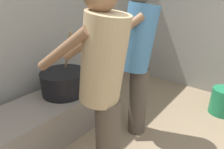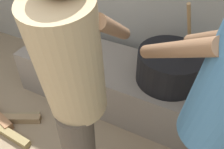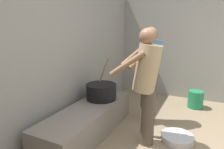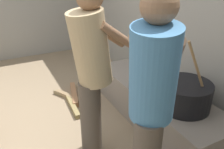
{
  "view_description": "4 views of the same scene",
  "coord_description": "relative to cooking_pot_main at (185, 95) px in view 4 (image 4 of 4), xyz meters",
  "views": [
    {
      "loc": [
        -0.54,
        0.04,
        1.52
      ],
      "look_at": [
        0.62,
        0.97,
        0.88
      ],
      "focal_mm": 31.31,
      "sensor_mm": 36.0,
      "label": 1
    },
    {
      "loc": [
        0.97,
        0.18,
        1.77
      ],
      "look_at": [
        0.47,
        1.16,
        0.83
      ],
      "focal_mm": 39.78,
      "sensor_mm": 36.0,
      "label": 2
    },
    {
      "loc": [
        -2.02,
        0.2,
        1.58
      ],
      "look_at": [
        -0.11,
        1.13,
        1.09
      ],
      "focal_mm": 30.91,
      "sensor_mm": 36.0,
      "label": 3
    },
    {
      "loc": [
        2.12,
        0.2,
        1.73
      ],
      "look_at": [
        0.32,
        1.12,
        0.76
      ],
      "focal_mm": 37.51,
      "sensor_mm": 36.0,
      "label": 4
    }
  ],
  "objects": [
    {
      "name": "firewood_pile",
      "position": [
        -1.27,
        -0.73,
        -0.53
      ],
      "size": [
        0.85,
        0.43,
        0.07
      ],
      "color": "olive",
      "rests_on": "ground_plane"
    },
    {
      "name": "block_enclosure_rear",
      "position": [
        -0.69,
        0.51,
        0.66
      ],
      "size": [
        5.73,
        0.2,
        2.46
      ],
      "primitive_type": "cube",
      "color": "gray",
      "rests_on": "ground_plane"
    },
    {
      "name": "cooking_pot_main",
      "position": [
        0.0,
        0.0,
        0.0
      ],
      "size": [
        0.51,
        0.51,
        0.71
      ],
      "color": "black",
      "rests_on": "hearth_ledge"
    },
    {
      "name": "hearth_ledge",
      "position": [
        -0.43,
        -0.01,
        -0.35
      ],
      "size": [
        1.89,
        0.6,
        0.43
      ],
      "primitive_type": "cube",
      "color": "slate",
      "rests_on": "ground_plane"
    },
    {
      "name": "cook_in_blue_shirt",
      "position": [
        0.39,
        -0.71,
        0.37
      ],
      "size": [
        0.72,
        0.68,
        1.63
      ],
      "color": "#4C4238",
      "rests_on": "ground_plane"
    },
    {
      "name": "cook_in_tan_shirt",
      "position": [
        -0.28,
        -0.85,
        0.35
      ],
      "size": [
        0.43,
        0.71,
        1.61
      ],
      "color": "#4C4238",
      "rests_on": "ground_plane"
    }
  ]
}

